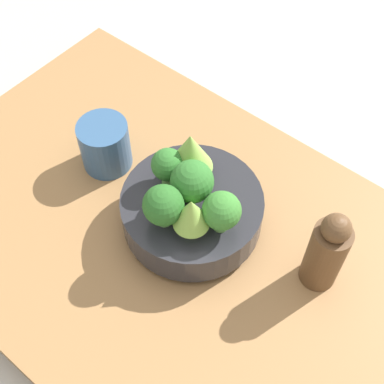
# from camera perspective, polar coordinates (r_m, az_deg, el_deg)

# --- Properties ---
(ground_plane) EXTENTS (6.00, 6.00, 0.00)m
(ground_plane) POSITION_cam_1_polar(r_m,az_deg,el_deg) (0.90, 0.34, -7.79)
(ground_plane) COLOR #ADA89E
(table) EXTENTS (1.03, 0.60, 0.05)m
(table) POSITION_cam_1_polar(r_m,az_deg,el_deg) (0.88, 0.35, -7.05)
(table) COLOR #9E7042
(table) RESTS_ON ground_plane
(bowl) EXTENTS (0.22, 0.22, 0.07)m
(bowl) POSITION_cam_1_polar(r_m,az_deg,el_deg) (0.85, -0.00, -2.00)
(bowl) COLOR #28282D
(bowl) RESTS_ON table
(romanesco_piece_near) EXTENTS (0.07, 0.07, 0.09)m
(romanesco_piece_near) POSITION_cam_1_polar(r_m,az_deg,el_deg) (0.81, -0.19, 4.22)
(romanesco_piece_near) COLOR #609347
(romanesco_piece_near) RESTS_ON bowl
(broccoli_floret_right) EXTENTS (0.05, 0.05, 0.07)m
(broccoli_floret_right) POSITION_cam_1_polar(r_m,az_deg,el_deg) (0.81, -2.59, 2.82)
(broccoli_floret_right) COLOR #6BA34C
(broccoli_floret_right) RESTS_ON bowl
(romanesco_piece_far) EXTENTS (0.05, 0.05, 0.08)m
(romanesco_piece_far) POSITION_cam_1_polar(r_m,az_deg,el_deg) (0.75, -0.04, -2.36)
(romanesco_piece_far) COLOR #7AB256
(romanesco_piece_far) RESTS_ON bowl
(broccoli_floret_left) EXTENTS (0.06, 0.06, 0.07)m
(broccoli_floret_left) POSITION_cam_1_polar(r_m,az_deg,el_deg) (0.76, 3.17, -2.07)
(broccoli_floret_left) COLOR #6BA34C
(broccoli_floret_left) RESTS_ON bowl
(broccoli_floret_center) EXTENTS (0.07, 0.07, 0.08)m
(broccoli_floret_center) POSITION_cam_1_polar(r_m,az_deg,el_deg) (0.78, -0.00, 1.10)
(broccoli_floret_center) COLOR #609347
(broccoli_floret_center) RESTS_ON bowl
(broccoli_floret_back) EXTENTS (0.06, 0.06, 0.08)m
(broccoli_floret_back) POSITION_cam_1_polar(r_m,az_deg,el_deg) (0.76, -3.08, -1.46)
(broccoli_floret_back) COLOR #609347
(broccoli_floret_back) RESTS_ON bowl
(cup) EXTENTS (0.09, 0.09, 0.09)m
(cup) POSITION_cam_1_polar(r_m,az_deg,el_deg) (0.94, -9.27, 4.97)
(cup) COLOR #33567F
(cup) RESTS_ON table
(pepper_mill) EXTENTS (0.06, 0.06, 0.16)m
(pepper_mill) POSITION_cam_1_polar(r_m,az_deg,el_deg) (0.79, 14.15, -6.19)
(pepper_mill) COLOR brown
(pepper_mill) RESTS_ON table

